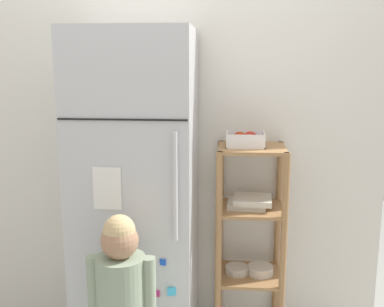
% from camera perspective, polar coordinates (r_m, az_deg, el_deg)
% --- Properties ---
extents(kitchen_wall_back, '(2.50, 0.03, 2.28)m').
position_cam_1_polar(kitchen_wall_back, '(2.76, -2.56, 1.49)').
color(kitchen_wall_back, silver).
rests_on(kitchen_wall_back, ground).
extents(refrigerator, '(0.62, 0.62, 1.78)m').
position_cam_1_polar(refrigerator, '(2.53, -6.81, -5.32)').
color(refrigerator, silver).
rests_on(refrigerator, ground).
extents(child_standing, '(0.31, 0.23, 0.96)m').
position_cam_1_polar(child_standing, '(2.20, -8.69, -16.85)').
color(child_standing, '#3A4539').
rests_on(child_standing, ground).
extents(pantry_shelf_unit, '(0.38, 0.36, 1.16)m').
position_cam_1_polar(pantry_shelf_unit, '(2.66, 7.15, -9.20)').
color(pantry_shelf_unit, '#9E7247').
rests_on(pantry_shelf_unit, ground).
extents(fruit_bin, '(0.21, 0.16, 0.08)m').
position_cam_1_polar(fruit_bin, '(2.52, 6.55, 1.70)').
color(fruit_bin, white).
rests_on(fruit_bin, pantry_shelf_unit).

